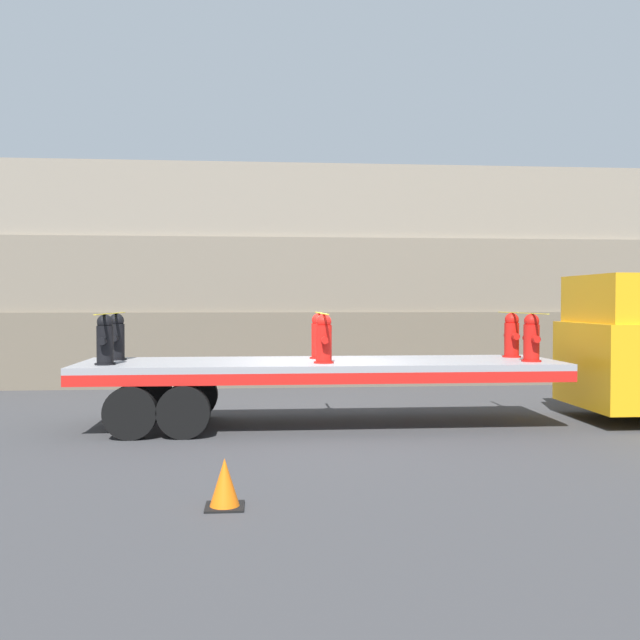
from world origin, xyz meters
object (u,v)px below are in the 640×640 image
(fire_hydrant_red_far_1, at_px, (319,336))
(fire_hydrant_red_far_2, at_px, (512,336))
(flatbed_trailer, at_px, (281,375))
(fire_hydrant_red_near_1, at_px, (324,339))
(traffic_cone, at_px, (225,484))
(fire_hydrant_red_near_2, at_px, (531,338))
(fire_hydrant_black_far_0, at_px, (117,337))
(fire_hydrant_black_near_0, at_px, (105,340))

(fire_hydrant_red_far_1, bearing_deg, fire_hydrant_red_far_2, 0.00)
(flatbed_trailer, xyz_separation_m, fire_hydrant_red_near_1, (0.77, -0.53, 0.70))
(fire_hydrant_red_near_1, distance_m, traffic_cone, 5.31)
(flatbed_trailer, relative_size, traffic_cone, 15.81)
(fire_hydrant_red_near_1, height_order, fire_hydrant_red_near_2, same)
(fire_hydrant_red_far_1, bearing_deg, fire_hydrant_red_near_2, -14.97)
(flatbed_trailer, bearing_deg, fire_hydrant_red_near_2, -6.39)
(fire_hydrant_black_far_0, distance_m, fire_hydrant_red_far_1, 3.97)
(fire_hydrant_red_near_2, bearing_deg, fire_hydrant_red_far_2, 90.00)
(fire_hydrant_black_far_0, distance_m, fire_hydrant_red_near_2, 8.01)
(fire_hydrant_black_near_0, xyz_separation_m, fire_hydrant_red_far_2, (7.94, 1.06, 0.00))
(fire_hydrant_red_near_1, bearing_deg, traffic_cone, -108.22)
(fire_hydrant_black_far_0, xyz_separation_m, fire_hydrant_red_far_1, (3.97, 0.00, 0.00))
(fire_hydrant_red_far_2, bearing_deg, fire_hydrant_red_far_1, 180.00)
(fire_hydrant_red_near_2, distance_m, traffic_cone, 7.53)
(fire_hydrant_red_near_1, bearing_deg, fire_hydrant_red_far_1, 90.00)
(fire_hydrant_red_near_1, distance_m, fire_hydrant_red_near_2, 3.97)
(flatbed_trailer, xyz_separation_m, fire_hydrant_black_far_0, (-3.20, 0.53, 0.70))
(fire_hydrant_red_near_1, bearing_deg, fire_hydrant_black_near_0, 180.00)
(fire_hydrant_red_far_1, xyz_separation_m, fire_hydrant_red_far_2, (3.97, 0.00, 0.00))
(fire_hydrant_black_far_0, height_order, traffic_cone, fire_hydrant_black_far_0)
(fire_hydrant_red_near_1, bearing_deg, fire_hydrant_red_far_2, 14.97)
(fire_hydrant_black_far_0, bearing_deg, fire_hydrant_black_near_0, -90.00)
(fire_hydrant_black_far_0, bearing_deg, fire_hydrant_red_far_1, 0.00)
(fire_hydrant_black_near_0, relative_size, fire_hydrant_red_near_2, 1.00)
(fire_hydrant_red_near_1, height_order, fire_hydrant_red_far_2, same)
(fire_hydrant_red_near_2, bearing_deg, fire_hydrant_black_far_0, 172.38)
(fire_hydrant_red_far_1, height_order, fire_hydrant_red_far_2, same)
(fire_hydrant_black_far_0, distance_m, fire_hydrant_red_near_1, 4.11)
(fire_hydrant_black_far_0, bearing_deg, fire_hydrant_red_near_1, -14.97)
(fire_hydrant_black_far_0, bearing_deg, fire_hydrant_red_near_2, -7.62)
(flatbed_trailer, xyz_separation_m, fire_hydrant_red_far_2, (4.74, 0.53, 0.70))
(fire_hydrant_black_near_0, height_order, fire_hydrant_red_near_1, same)
(fire_hydrant_black_far_0, distance_m, traffic_cone, 6.54)
(fire_hydrant_red_far_2, bearing_deg, fire_hydrant_red_near_2, -90.00)
(fire_hydrant_black_near_0, bearing_deg, fire_hydrant_black_far_0, 90.00)
(fire_hydrant_black_far_0, bearing_deg, flatbed_trailer, -9.42)
(fire_hydrant_red_near_2, relative_size, fire_hydrant_red_far_2, 1.00)
(flatbed_trailer, xyz_separation_m, fire_hydrant_red_near_2, (4.74, -0.53, 0.70))
(fire_hydrant_black_far_0, bearing_deg, traffic_cone, -68.18)
(flatbed_trailer, relative_size, fire_hydrant_red_near_2, 10.02)
(fire_hydrant_black_near_0, distance_m, fire_hydrant_red_far_2, 8.01)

